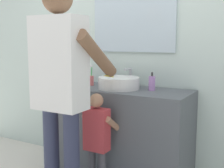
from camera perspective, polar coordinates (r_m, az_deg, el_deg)
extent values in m
cube|color=silver|center=(3.06, 4.42, 8.62)|extent=(4.40, 0.08, 2.70)
cube|color=silver|center=(3.02, 4.03, 11.99)|extent=(0.89, 0.02, 0.62)
cube|color=#4C5156|center=(2.91, 1.48, -9.51)|extent=(1.33, 0.54, 0.88)
cylinder|color=silver|center=(2.78, 1.33, 0.19)|extent=(0.39, 0.39, 0.11)
cylinder|color=beige|center=(2.78, 1.33, 0.30)|extent=(0.32, 0.32, 0.09)
cylinder|color=#B7BABF|center=(2.99, 3.55, 1.42)|extent=(0.03, 0.03, 0.18)
cylinder|color=#B7BABF|center=(2.93, 3.05, 2.85)|extent=(0.02, 0.12, 0.02)
cylinder|color=#B7BABF|center=(3.03, 2.35, 0.28)|extent=(0.04, 0.04, 0.05)
cylinder|color=#B7BABF|center=(2.97, 4.75, 0.09)|extent=(0.04, 0.04, 0.05)
cylinder|color=#D86666|center=(3.02, -4.18, 0.65)|extent=(0.07, 0.07, 0.09)
cylinder|color=green|center=(3.02, -3.96, 1.67)|extent=(0.02, 0.01, 0.17)
cube|color=white|center=(3.01, -3.98, 3.47)|extent=(0.01, 0.02, 0.02)
cylinder|color=#B27FC6|center=(2.71, 7.65, 0.13)|extent=(0.06, 0.06, 0.13)
cylinder|color=#2D2D2D|center=(2.70, 7.68, 1.86)|extent=(0.02, 0.02, 0.04)
cube|color=#B7383D|center=(2.53, -2.96, -8.69)|extent=(0.21, 0.12, 0.36)
sphere|color=#A87A5B|center=(2.47, -3.00, -3.17)|extent=(0.12, 0.12, 0.12)
cylinder|color=#A87A5B|center=(2.65, -3.93, -7.17)|extent=(0.05, 0.25, 0.20)
cylinder|color=#A87A5B|center=(2.54, 0.37, -7.86)|extent=(0.05, 0.25, 0.20)
cylinder|color=#2D334C|center=(2.51, -11.48, -13.48)|extent=(0.12, 0.12, 0.81)
cylinder|color=#2D334C|center=(2.39, -7.71, -14.52)|extent=(0.12, 0.12, 0.81)
cube|color=white|center=(2.28, -10.10, 3.92)|extent=(0.40, 0.23, 0.70)
cylinder|color=brown|center=(2.56, -11.32, 5.72)|extent=(0.10, 0.49, 0.38)
cylinder|color=brown|center=(2.29, -2.87, 5.60)|extent=(0.10, 0.49, 0.38)
cylinder|color=yellow|center=(2.47, -0.53, 1.49)|extent=(0.01, 0.14, 0.03)
cube|color=white|center=(2.53, 0.33, 1.93)|extent=(0.01, 0.02, 0.02)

